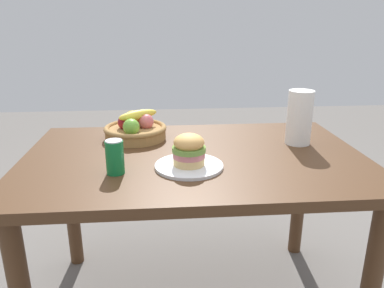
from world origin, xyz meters
The scene contains 6 objects.
dining_table centered at (0.00, 0.00, 0.65)m, with size 1.40×0.90×0.75m.
plate centered at (-0.03, -0.14, 0.76)m, with size 0.26×0.26×0.01m, color white.
sandwich centered at (-0.03, -0.14, 0.82)m, with size 0.13×0.13×0.12m.
soda_can centered at (-0.30, -0.17, 0.81)m, with size 0.07×0.07×0.13m.
fruit_basket centered at (-0.26, 0.24, 0.80)m, with size 0.29×0.29×0.14m.
paper_towel_roll centered at (0.48, 0.11, 0.87)m, with size 0.11×0.11×0.24m, color white.
Camera 1 is at (-0.13, -1.44, 1.28)m, focal length 34.91 mm.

